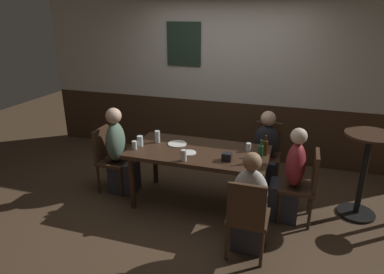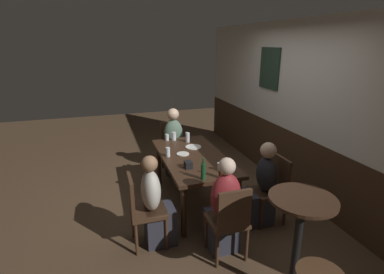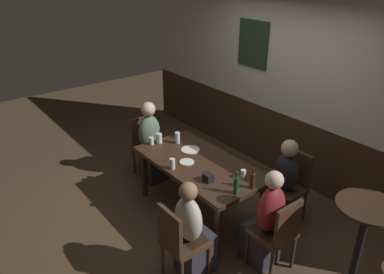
{
  "view_description": "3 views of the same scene",
  "coord_description": "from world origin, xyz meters",
  "px_view_note": "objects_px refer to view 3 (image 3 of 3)",
  "views": [
    {
      "loc": [
        1.09,
        -3.68,
        2.34
      ],
      "look_at": [
        -0.1,
        0.04,
        0.89
      ],
      "focal_mm": 31.73,
      "sensor_mm": 36.0,
      "label": 1
    },
    {
      "loc": [
        3.69,
        -1.18,
        2.27
      ],
      "look_at": [
        -0.16,
        0.04,
        0.96
      ],
      "focal_mm": 27.42,
      "sensor_mm": 36.0,
      "label": 2
    },
    {
      "loc": [
        3.08,
        -2.5,
        2.97
      ],
      "look_at": [
        -0.13,
        -0.01,
        1.03
      ],
      "focal_mm": 34.94,
      "sensor_mm": 36.0,
      "label": 3
    }
  ],
  "objects_px": {
    "chair_right_near": "(179,240)",
    "pint_glass_stout": "(172,164)",
    "tumbler_short": "(159,139)",
    "dining_table": "(199,168)",
    "beer_bottle_brown": "(253,180)",
    "pint_glass_pale": "(243,174)",
    "person_right_near": "(192,236)",
    "condiment_caddy": "(208,177)",
    "highball_clear": "(151,141)",
    "person_head_west": "(152,147)",
    "person_head_east": "(266,225)",
    "tumbler_water": "(177,138)",
    "chair_head_west": "(146,143)",
    "plate_white_small": "(187,162)",
    "chair_head_east": "(278,232)",
    "plate_white_large": "(190,150)",
    "side_bar_table": "(360,244)",
    "person_right_far": "(282,189)",
    "beer_bottle_green": "(236,185)",
    "chair_right_far": "(291,182)"
  },
  "relations": [
    {
      "from": "chair_right_near",
      "to": "pint_glass_stout",
      "type": "relative_size",
      "value": 6.68
    },
    {
      "from": "chair_right_near",
      "to": "tumbler_short",
      "type": "bearing_deg",
      "value": 152.99
    },
    {
      "from": "dining_table",
      "to": "beer_bottle_brown",
      "type": "height_order",
      "value": "beer_bottle_brown"
    },
    {
      "from": "pint_glass_pale",
      "to": "pint_glass_stout",
      "type": "relative_size",
      "value": 0.76
    },
    {
      "from": "person_right_near",
      "to": "condiment_caddy",
      "type": "relative_size",
      "value": 10.02
    },
    {
      "from": "highball_clear",
      "to": "person_head_west",
      "type": "bearing_deg",
      "value": 149.11
    },
    {
      "from": "person_head_east",
      "to": "person_right_near",
      "type": "height_order",
      "value": "person_head_east"
    },
    {
      "from": "pint_glass_pale",
      "to": "tumbler_water",
      "type": "distance_m",
      "value": 1.17
    },
    {
      "from": "tumbler_water",
      "to": "chair_head_west",
      "type": "bearing_deg",
      "value": -172.0
    },
    {
      "from": "plate_white_small",
      "to": "chair_head_west",
      "type": "bearing_deg",
      "value": 173.91
    },
    {
      "from": "chair_head_east",
      "to": "tumbler_short",
      "type": "height_order",
      "value": "chair_head_east"
    },
    {
      "from": "tumbler_water",
      "to": "plate_white_large",
      "type": "bearing_deg",
      "value": 2.08
    },
    {
      "from": "dining_table",
      "to": "beer_bottle_brown",
      "type": "distance_m",
      "value": 0.81
    },
    {
      "from": "highball_clear",
      "to": "condiment_caddy",
      "type": "relative_size",
      "value": 0.94
    },
    {
      "from": "beer_bottle_brown",
      "to": "side_bar_table",
      "type": "relative_size",
      "value": 0.24
    },
    {
      "from": "tumbler_short",
      "to": "chair_head_west",
      "type": "bearing_deg",
      "value": 169.93
    },
    {
      "from": "beer_bottle_brown",
      "to": "condiment_caddy",
      "type": "distance_m",
      "value": 0.49
    },
    {
      "from": "tumbler_short",
      "to": "plate_white_large",
      "type": "height_order",
      "value": "tumbler_short"
    },
    {
      "from": "chair_right_near",
      "to": "tumbler_water",
      "type": "bearing_deg",
      "value": 144.6
    },
    {
      "from": "person_head_east",
      "to": "tumbler_short",
      "type": "height_order",
      "value": "person_head_east"
    },
    {
      "from": "chair_right_near",
      "to": "highball_clear",
      "type": "bearing_deg",
      "value": 156.77
    },
    {
      "from": "tumbler_short",
      "to": "beer_bottle_brown",
      "type": "relative_size",
      "value": 0.54
    },
    {
      "from": "chair_right_near",
      "to": "plate_white_small",
      "type": "height_order",
      "value": "chair_right_near"
    },
    {
      "from": "person_right_far",
      "to": "tumbler_short",
      "type": "bearing_deg",
      "value": -152.33
    },
    {
      "from": "chair_head_east",
      "to": "highball_clear",
      "type": "height_order",
      "value": "chair_head_east"
    },
    {
      "from": "person_right_near",
      "to": "side_bar_table",
      "type": "height_order",
      "value": "person_right_near"
    },
    {
      "from": "tumbler_water",
      "to": "beer_bottle_green",
      "type": "xyz_separation_m",
      "value": [
        1.34,
        -0.21,
        0.04
      ]
    },
    {
      "from": "highball_clear",
      "to": "plate_white_large",
      "type": "distance_m",
      "value": 0.55
    },
    {
      "from": "pint_glass_stout",
      "to": "side_bar_table",
      "type": "relative_size",
      "value": 0.13
    },
    {
      "from": "chair_head_east",
      "to": "beer_bottle_brown",
      "type": "distance_m",
      "value": 0.59
    },
    {
      "from": "chair_head_west",
      "to": "person_head_west",
      "type": "distance_m",
      "value": 0.16
    },
    {
      "from": "plate_white_small",
      "to": "tumbler_short",
      "type": "bearing_deg",
      "value": 177.12
    },
    {
      "from": "dining_table",
      "to": "tumbler_short",
      "type": "bearing_deg",
      "value": -172.87
    },
    {
      "from": "tumbler_short",
      "to": "highball_clear",
      "type": "relative_size",
      "value": 1.29
    },
    {
      "from": "person_head_west",
      "to": "person_right_near",
      "type": "relative_size",
      "value": 1.07
    },
    {
      "from": "tumbler_water",
      "to": "plate_white_large",
      "type": "relative_size",
      "value": 0.65
    },
    {
      "from": "highball_clear",
      "to": "condiment_caddy",
      "type": "height_order",
      "value": "highball_clear"
    },
    {
      "from": "condiment_caddy",
      "to": "tumbler_short",
      "type": "bearing_deg",
      "value": 175.12
    },
    {
      "from": "condiment_caddy",
      "to": "chair_right_near",
      "type": "bearing_deg",
      "value": -61.9
    },
    {
      "from": "person_right_near",
      "to": "tumbler_short",
      "type": "height_order",
      "value": "person_right_near"
    },
    {
      "from": "beer_bottle_green",
      "to": "condiment_caddy",
      "type": "distance_m",
      "value": 0.38
    },
    {
      "from": "chair_right_near",
      "to": "highball_clear",
      "type": "relative_size",
      "value": 8.48
    },
    {
      "from": "beer_bottle_green",
      "to": "beer_bottle_brown",
      "type": "relative_size",
      "value": 1.07
    },
    {
      "from": "chair_head_west",
      "to": "chair_right_near",
      "type": "height_order",
      "value": "same"
    },
    {
      "from": "chair_right_far",
      "to": "pint_glass_stout",
      "type": "height_order",
      "value": "chair_right_far"
    },
    {
      "from": "dining_table",
      "to": "plate_white_small",
      "type": "distance_m",
      "value": 0.18
    },
    {
      "from": "person_head_east",
      "to": "chair_right_near",
      "type": "bearing_deg",
      "value": -112.62
    },
    {
      "from": "person_right_far",
      "to": "beer_bottle_brown",
      "type": "xyz_separation_m",
      "value": [
        0.04,
        -0.59,
        0.37
      ]
    },
    {
      "from": "chair_head_west",
      "to": "plate_white_large",
      "type": "relative_size",
      "value": 3.66
    },
    {
      "from": "person_right_near",
      "to": "plate_white_large",
      "type": "distance_m",
      "value": 1.36
    }
  ]
}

